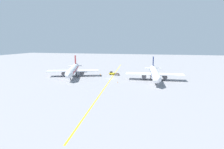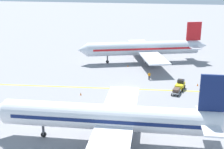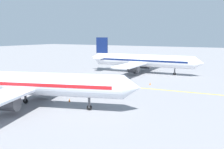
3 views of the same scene
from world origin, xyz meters
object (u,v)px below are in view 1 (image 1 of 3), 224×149
(airplane_at_gate, at_px, (154,73))
(airplane_adjacent_stand, at_px, (73,70))
(baggage_tug_white, at_px, (112,73))
(ground_crew_worker, at_px, (100,75))
(baggage_cart_trailing, at_px, (117,74))
(traffic_cone_by_wingtip, at_px, (80,78))
(traffic_cone_near_nose, at_px, (118,82))
(traffic_cone_mid_apron, at_px, (109,73))

(airplane_at_gate, bearing_deg, airplane_adjacent_stand, -0.78)
(baggage_tug_white, bearing_deg, ground_crew_worker, 53.48)
(baggage_cart_trailing, height_order, traffic_cone_by_wingtip, baggage_cart_trailing)
(baggage_tug_white, height_order, ground_crew_worker, baggage_tug_white)
(baggage_tug_white, relative_size, traffic_cone_by_wingtip, 5.95)
(traffic_cone_near_nose, bearing_deg, traffic_cone_mid_apron, -66.76)
(ground_crew_worker, relative_size, traffic_cone_mid_apron, 3.05)
(baggage_cart_trailing, distance_m, traffic_cone_mid_apron, 7.48)
(airplane_adjacent_stand, bearing_deg, traffic_cone_by_wingtip, 147.26)
(ground_crew_worker, bearing_deg, airplane_adjacent_stand, 9.76)
(airplane_adjacent_stand, relative_size, traffic_cone_near_nose, 62.99)
(airplane_at_gate, height_order, ground_crew_worker, airplane_at_gate)
(airplane_at_gate, xyz_separation_m, traffic_cone_mid_apron, (26.39, -13.66, -3.43))
(traffic_cone_by_wingtip, bearing_deg, airplane_adjacent_stand, -32.74)
(ground_crew_worker, bearing_deg, baggage_cart_trailing, -144.00)
(airplane_at_gate, height_order, airplane_adjacent_stand, same)
(baggage_tug_white, relative_size, baggage_cart_trailing, 1.14)
(airplane_adjacent_stand, bearing_deg, traffic_cone_mid_apron, -142.68)
(baggage_cart_trailing, xyz_separation_m, ground_crew_worker, (8.21, 5.96, 0.15))
(traffic_cone_near_nose, bearing_deg, traffic_cone_by_wingtip, -16.52)
(ground_crew_worker, bearing_deg, traffic_cone_by_wingtip, 33.85)
(airplane_adjacent_stand, relative_size, traffic_cone_mid_apron, 62.99)
(airplane_at_gate, relative_size, traffic_cone_near_nose, 64.59)
(airplane_at_gate, bearing_deg, traffic_cone_by_wingtip, 4.57)
(baggage_cart_trailing, bearing_deg, traffic_cone_near_nose, 102.13)
(airplane_at_gate, distance_m, traffic_cone_near_nose, 19.29)
(ground_crew_worker, relative_size, traffic_cone_near_nose, 3.05)
(airplane_adjacent_stand, bearing_deg, airplane_at_gate, 179.22)
(ground_crew_worker, height_order, traffic_cone_mid_apron, ground_crew_worker)
(airplane_at_gate, bearing_deg, ground_crew_worker, -6.26)
(airplane_adjacent_stand, relative_size, baggage_tug_white, 10.58)
(traffic_cone_by_wingtip, bearing_deg, baggage_tug_white, -137.69)
(baggage_cart_trailing, bearing_deg, airplane_adjacent_stand, 20.27)
(traffic_cone_near_nose, distance_m, traffic_cone_mid_apron, 25.07)
(airplane_adjacent_stand, bearing_deg, traffic_cone_near_nose, 159.76)
(traffic_cone_by_wingtip, bearing_deg, traffic_cone_near_nose, 163.48)
(baggage_cart_trailing, bearing_deg, ground_crew_worker, 36.00)
(baggage_cart_trailing, height_order, ground_crew_worker, ground_crew_worker)
(airplane_adjacent_stand, height_order, baggage_cart_trailing, airplane_adjacent_stand)
(airplane_adjacent_stand, distance_m, baggage_tug_white, 22.12)
(airplane_at_gate, relative_size, traffic_cone_mid_apron, 64.59)
(traffic_cone_mid_apron, bearing_deg, baggage_cart_trailing, 142.43)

